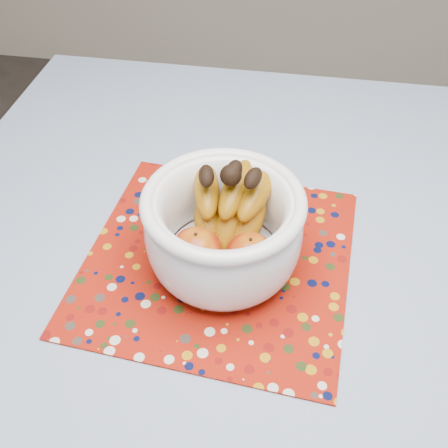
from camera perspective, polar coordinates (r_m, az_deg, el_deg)
name	(u,v)px	position (r m, az deg, el deg)	size (l,w,h in m)	color
table	(280,311)	(0.92, 6.10, -9.35)	(1.20, 1.20, 0.75)	brown
tablecloth	(284,281)	(0.86, 6.52, -6.15)	(1.32, 1.32, 0.01)	slate
placemat	(218,259)	(0.87, -0.64, -3.78)	(0.43, 0.43, 0.00)	maroon
fruit_bowl	(226,223)	(0.80, 0.18, 0.07)	(0.25, 0.25, 0.19)	white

